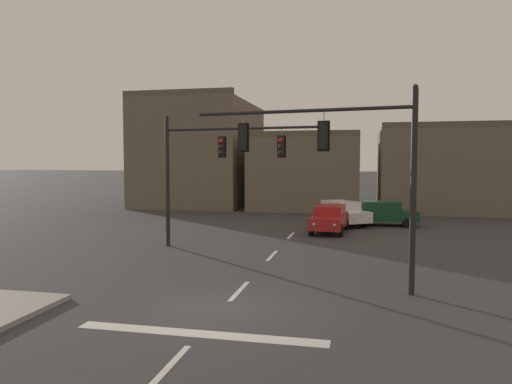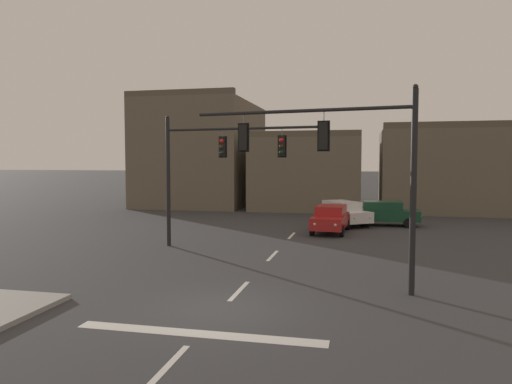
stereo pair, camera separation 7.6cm
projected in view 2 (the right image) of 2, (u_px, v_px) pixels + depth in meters
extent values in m
plane|color=#353538|center=(222.00, 309.00, 13.69)|extent=(400.00, 400.00, 0.00)
cube|color=silver|center=(199.00, 334.00, 11.75)|extent=(6.40, 0.50, 0.01)
cube|color=silver|center=(166.00, 368.00, 9.80)|extent=(0.16, 2.40, 0.01)
cube|color=silver|center=(239.00, 291.00, 15.64)|extent=(0.16, 2.40, 0.01)
cube|color=silver|center=(273.00, 256.00, 21.49)|extent=(0.16, 2.40, 0.01)
cube|color=silver|center=(292.00, 236.00, 27.33)|extent=(0.16, 2.40, 0.01)
cylinder|color=black|center=(413.00, 193.00, 14.97)|extent=(0.20, 0.20, 6.52)
cylinder|color=black|center=(299.00, 111.00, 16.10)|extent=(7.43, 1.16, 0.12)
sphere|color=black|center=(416.00, 87.00, 14.76)|extent=(0.18, 0.18, 0.18)
cylinder|color=#56565B|center=(324.00, 117.00, 15.82)|extent=(0.03, 0.03, 0.35)
cube|color=black|center=(324.00, 136.00, 15.86)|extent=(0.33, 0.28, 0.90)
sphere|color=red|center=(325.00, 128.00, 15.96)|extent=(0.20, 0.20, 0.20)
sphere|color=#2D2314|center=(325.00, 136.00, 15.98)|extent=(0.20, 0.20, 0.20)
sphere|color=black|center=(325.00, 145.00, 15.99)|extent=(0.20, 0.20, 0.20)
cube|color=black|center=(324.00, 136.00, 15.84)|extent=(0.42, 0.09, 1.02)
cylinder|color=#56565B|center=(244.00, 120.00, 16.82)|extent=(0.03, 0.03, 0.35)
cube|color=black|center=(244.00, 138.00, 16.86)|extent=(0.33, 0.28, 0.90)
sphere|color=red|center=(245.00, 130.00, 16.96)|extent=(0.20, 0.20, 0.20)
sphere|color=#2D2314|center=(245.00, 138.00, 16.98)|extent=(0.20, 0.20, 0.20)
sphere|color=black|center=(245.00, 146.00, 17.00)|extent=(0.20, 0.20, 0.20)
cube|color=black|center=(244.00, 138.00, 16.84)|extent=(0.42, 0.09, 1.02)
cylinder|color=black|center=(168.00, 183.00, 23.84)|extent=(0.20, 0.20, 6.39)
cylinder|color=black|center=(240.00, 129.00, 22.49)|extent=(7.63, 0.84, 0.12)
sphere|color=black|center=(168.00, 117.00, 23.63)|extent=(0.18, 0.18, 0.18)
cylinder|color=#56565B|center=(223.00, 134.00, 22.78)|extent=(0.03, 0.03, 0.35)
cube|color=black|center=(223.00, 147.00, 22.82)|extent=(0.32, 0.27, 0.90)
sphere|color=red|center=(222.00, 141.00, 22.68)|extent=(0.20, 0.20, 0.20)
sphere|color=#2D2314|center=(222.00, 147.00, 22.70)|extent=(0.20, 0.20, 0.20)
sphere|color=black|center=(222.00, 153.00, 22.71)|extent=(0.20, 0.20, 0.20)
cube|color=black|center=(223.00, 147.00, 22.84)|extent=(0.42, 0.07, 1.02)
cylinder|color=#56565B|center=(282.00, 133.00, 21.87)|extent=(0.03, 0.03, 0.35)
cube|color=black|center=(282.00, 146.00, 21.91)|extent=(0.32, 0.27, 0.90)
sphere|color=red|center=(281.00, 140.00, 21.77)|extent=(0.20, 0.20, 0.20)
sphere|color=#2D2314|center=(281.00, 146.00, 21.79)|extent=(0.20, 0.20, 0.20)
sphere|color=black|center=(281.00, 152.00, 21.81)|extent=(0.20, 0.20, 0.20)
cube|color=black|center=(282.00, 146.00, 21.93)|extent=(0.42, 0.07, 1.02)
cube|color=#143D28|center=(385.00, 215.00, 31.59)|extent=(4.41, 1.83, 0.70)
cube|color=#143D28|center=(383.00, 206.00, 31.59)|extent=(2.48, 1.62, 0.56)
cube|color=#2D3842|center=(395.00, 206.00, 31.42)|extent=(0.26, 1.52, 0.47)
cube|color=#2D3842|center=(365.00, 206.00, 31.85)|extent=(0.23, 1.52, 0.46)
cylinder|color=black|center=(407.00, 220.00, 32.12)|extent=(0.64, 0.22, 0.64)
cylinder|color=black|center=(409.00, 223.00, 30.46)|extent=(0.64, 0.22, 0.64)
cylinder|color=black|center=(363.00, 219.00, 32.77)|extent=(0.64, 0.22, 0.64)
cylinder|color=black|center=(362.00, 222.00, 31.11)|extent=(0.64, 0.22, 0.64)
sphere|color=silver|center=(419.00, 214.00, 31.66)|extent=(0.16, 0.16, 0.16)
sphere|color=silver|center=(420.00, 216.00, 30.54)|extent=(0.16, 0.16, 0.16)
cube|color=maroon|center=(352.00, 213.00, 32.07)|extent=(0.05, 1.37, 0.12)
cube|color=silver|center=(343.00, 215.00, 31.74)|extent=(4.01, 4.63, 0.70)
cube|color=silver|center=(342.00, 205.00, 31.84)|extent=(2.73, 2.94, 0.56)
cube|color=#2D3842|center=(348.00, 207.00, 31.13)|extent=(1.39, 1.08, 0.47)
cube|color=#2D3842|center=(332.00, 204.00, 32.92)|extent=(1.37, 1.05, 0.46)
cylinder|color=black|center=(366.00, 222.00, 30.75)|extent=(0.55, 0.65, 0.64)
cylinder|color=black|center=(344.00, 224.00, 30.10)|extent=(0.55, 0.65, 0.64)
cylinder|color=black|center=(342.00, 218.00, 33.43)|extent=(0.55, 0.65, 0.64)
cylinder|color=black|center=(321.00, 219.00, 32.78)|extent=(0.55, 0.65, 0.64)
sphere|color=silver|center=(370.00, 217.00, 29.95)|extent=(0.16, 0.16, 0.16)
sphere|color=silver|center=(354.00, 218.00, 29.51)|extent=(0.16, 0.16, 0.16)
cube|color=maroon|center=(326.00, 211.00, 33.74)|extent=(1.14, 0.82, 0.12)
cube|color=#A81E1E|center=(331.00, 221.00, 28.51)|extent=(2.15, 4.53, 0.70)
cube|color=#A81E1E|center=(331.00, 210.00, 28.61)|extent=(1.79, 2.59, 0.56)
cube|color=#2D3842|center=(329.00, 212.00, 27.88)|extent=(1.54, 0.37, 0.47)
cube|color=#2D3842|center=(334.00, 209.00, 29.73)|extent=(1.53, 0.34, 0.46)
cylinder|color=black|center=(342.00, 231.00, 26.90)|extent=(0.27, 0.66, 0.64)
cylinder|color=black|center=(312.00, 230.00, 27.40)|extent=(0.27, 0.66, 0.64)
cylinder|color=black|center=(348.00, 225.00, 29.67)|extent=(0.27, 0.66, 0.64)
cylinder|color=black|center=(320.00, 224.00, 30.17)|extent=(0.27, 0.66, 0.64)
sphere|color=silver|center=(335.00, 225.00, 26.26)|extent=(0.16, 0.16, 0.16)
sphere|color=silver|center=(315.00, 224.00, 26.60)|extent=(0.16, 0.16, 0.16)
cube|color=maroon|center=(336.00, 216.00, 30.58)|extent=(1.37, 0.15, 0.12)
cube|color=#665B4C|center=(203.00, 154.00, 47.51)|extent=(9.99, 13.29, 9.94)
cube|color=brown|center=(179.00, 93.00, 41.00)|extent=(9.99, 0.60, 0.50)
cube|color=#665B4C|center=(308.00, 174.00, 42.99)|extent=(9.44, 8.54, 6.28)
cube|color=brown|center=(303.00, 134.00, 38.90)|extent=(9.44, 0.60, 0.50)
cube|color=#665B4C|center=(457.00, 172.00, 40.36)|extent=(12.63, 8.83, 6.82)
cube|color=brown|center=(469.00, 124.00, 36.12)|extent=(12.63, 0.60, 0.50)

